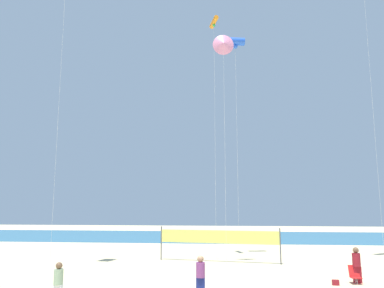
{
  "coord_description": "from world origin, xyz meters",
  "views": [
    {
      "loc": [
        1.5,
        -17.54,
        3.9
      ],
      "look_at": [
        -1.46,
        10.59,
        8.46
      ],
      "focal_mm": 35.98,
      "sensor_mm": 36.0,
      "label": 1
    }
  ],
  "objects_px": {
    "folding_beach_chair": "(355,274)",
    "volleyball_net": "(218,238)",
    "kite_blue_tube": "(235,42)",
    "kite_pink_delta": "(223,44)",
    "kite_orange_tube": "(214,23)",
    "beachgoer_maroon_shirt": "(357,264)",
    "beach_handbag": "(336,283)",
    "beachgoer_sage_shirt": "(58,281)",
    "beachgoer_plum_shirt": "(200,274)"
  },
  "relations": [
    {
      "from": "folding_beach_chair",
      "to": "volleyball_net",
      "type": "bearing_deg",
      "value": 123.96
    },
    {
      "from": "folding_beach_chair",
      "to": "kite_blue_tube",
      "type": "distance_m",
      "value": 20.27
    },
    {
      "from": "kite_pink_delta",
      "to": "volleyball_net",
      "type": "bearing_deg",
      "value": 104.53
    },
    {
      "from": "folding_beach_chair",
      "to": "kite_orange_tube",
      "type": "distance_m",
      "value": 21.29
    },
    {
      "from": "beachgoer_maroon_shirt",
      "to": "beach_handbag",
      "type": "distance_m",
      "value": 1.69
    },
    {
      "from": "kite_pink_delta",
      "to": "kite_blue_tube",
      "type": "height_order",
      "value": "kite_blue_tube"
    },
    {
      "from": "folding_beach_chair",
      "to": "kite_orange_tube",
      "type": "height_order",
      "value": "kite_orange_tube"
    },
    {
      "from": "beachgoer_sage_shirt",
      "to": "kite_pink_delta",
      "type": "bearing_deg",
      "value": 73.64
    },
    {
      "from": "beachgoer_maroon_shirt",
      "to": "kite_orange_tube",
      "type": "relative_size",
      "value": 0.09
    },
    {
      "from": "beach_handbag",
      "to": "kite_pink_delta",
      "type": "relative_size",
      "value": 0.02
    },
    {
      "from": "beachgoer_sage_shirt",
      "to": "volleyball_net",
      "type": "bearing_deg",
      "value": 81.06
    },
    {
      "from": "beachgoer_maroon_shirt",
      "to": "volleyball_net",
      "type": "xyz_separation_m",
      "value": [
        -7.38,
        6.67,
        0.69
      ]
    },
    {
      "from": "volleyball_net",
      "to": "kite_orange_tube",
      "type": "height_order",
      "value": "kite_orange_tube"
    },
    {
      "from": "kite_orange_tube",
      "to": "kite_pink_delta",
      "type": "distance_m",
      "value": 5.14
    },
    {
      "from": "kite_orange_tube",
      "to": "kite_blue_tube",
      "type": "height_order",
      "value": "kite_orange_tube"
    },
    {
      "from": "volleyball_net",
      "to": "beach_handbag",
      "type": "relative_size",
      "value": 25.76
    },
    {
      "from": "beachgoer_sage_shirt",
      "to": "kite_pink_delta",
      "type": "height_order",
      "value": "kite_pink_delta"
    },
    {
      "from": "kite_orange_tube",
      "to": "kite_blue_tube",
      "type": "relative_size",
      "value": 1.06
    },
    {
      "from": "beachgoer_maroon_shirt",
      "to": "folding_beach_chair",
      "type": "distance_m",
      "value": 0.56
    },
    {
      "from": "beach_handbag",
      "to": "volleyball_net",
      "type": "bearing_deg",
      "value": 129.43
    },
    {
      "from": "folding_beach_chair",
      "to": "kite_pink_delta",
      "type": "relative_size",
      "value": 0.06
    },
    {
      "from": "kite_pink_delta",
      "to": "beachgoer_sage_shirt",
      "type": "bearing_deg",
      "value": -123.57
    },
    {
      "from": "folding_beach_chair",
      "to": "beach_handbag",
      "type": "distance_m",
      "value": 1.27
    },
    {
      "from": "volleyball_net",
      "to": "folding_beach_chair",
      "type": "bearing_deg",
      "value": -43.69
    },
    {
      "from": "kite_orange_tube",
      "to": "kite_blue_tube",
      "type": "distance_m",
      "value": 2.41
    },
    {
      "from": "volleyball_net",
      "to": "kite_pink_delta",
      "type": "height_order",
      "value": "kite_pink_delta"
    },
    {
      "from": "beachgoer_plum_shirt",
      "to": "beachgoer_sage_shirt",
      "type": "height_order",
      "value": "beachgoer_plum_shirt"
    },
    {
      "from": "beachgoer_maroon_shirt",
      "to": "kite_orange_tube",
      "type": "bearing_deg",
      "value": -162.32
    },
    {
      "from": "beachgoer_maroon_shirt",
      "to": "beachgoer_sage_shirt",
      "type": "distance_m",
      "value": 14.58
    },
    {
      "from": "beachgoer_sage_shirt",
      "to": "kite_blue_tube",
      "type": "xyz_separation_m",
      "value": [
        7.55,
        14.95,
        16.58
      ]
    },
    {
      "from": "beachgoer_sage_shirt",
      "to": "folding_beach_chair",
      "type": "relative_size",
      "value": 1.83
    },
    {
      "from": "beachgoer_plum_shirt",
      "to": "folding_beach_chair",
      "type": "height_order",
      "value": "beachgoer_plum_shirt"
    },
    {
      "from": "folding_beach_chair",
      "to": "beach_handbag",
      "type": "relative_size",
      "value": 2.68
    },
    {
      "from": "beachgoer_sage_shirt",
      "to": "kite_blue_tube",
      "type": "bearing_deg",
      "value": 80.42
    },
    {
      "from": "beachgoer_maroon_shirt",
      "to": "kite_pink_delta",
      "type": "distance_m",
      "value": 16.34
    },
    {
      "from": "folding_beach_chair",
      "to": "volleyball_net",
      "type": "height_order",
      "value": "volleyball_net"
    },
    {
      "from": "beachgoer_plum_shirt",
      "to": "beach_handbag",
      "type": "bearing_deg",
      "value": 46.14
    },
    {
      "from": "beach_handbag",
      "to": "kite_orange_tube",
      "type": "distance_m",
      "value": 21.43
    },
    {
      "from": "beachgoer_sage_shirt",
      "to": "beach_handbag",
      "type": "height_order",
      "value": "beachgoer_sage_shirt"
    },
    {
      "from": "beachgoer_maroon_shirt",
      "to": "beach_handbag",
      "type": "bearing_deg",
      "value": -85.64
    },
    {
      "from": "beach_handbag",
      "to": "kite_blue_tube",
      "type": "distance_m",
      "value": 20.53
    },
    {
      "from": "beachgoer_maroon_shirt",
      "to": "beach_handbag",
      "type": "height_order",
      "value": "beachgoer_maroon_shirt"
    },
    {
      "from": "beachgoer_maroon_shirt",
      "to": "beachgoer_plum_shirt",
      "type": "xyz_separation_m",
      "value": [
        -7.78,
        -3.79,
        -0.03
      ]
    },
    {
      "from": "beach_handbag",
      "to": "kite_blue_tube",
      "type": "height_order",
      "value": "kite_blue_tube"
    },
    {
      "from": "beach_handbag",
      "to": "kite_pink_delta",
      "type": "bearing_deg",
      "value": 137.13
    },
    {
      "from": "volleyball_net",
      "to": "kite_pink_delta",
      "type": "distance_m",
      "value": 13.73
    },
    {
      "from": "kite_orange_tube",
      "to": "kite_pink_delta",
      "type": "relative_size",
      "value": 1.19
    },
    {
      "from": "beachgoer_plum_shirt",
      "to": "kite_blue_tube",
      "type": "height_order",
      "value": "kite_blue_tube"
    },
    {
      "from": "beachgoer_sage_shirt",
      "to": "beachgoer_plum_shirt",
      "type": "bearing_deg",
      "value": 35.6
    },
    {
      "from": "beach_handbag",
      "to": "kite_pink_delta",
      "type": "distance_m",
      "value": 16.8
    }
  ]
}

